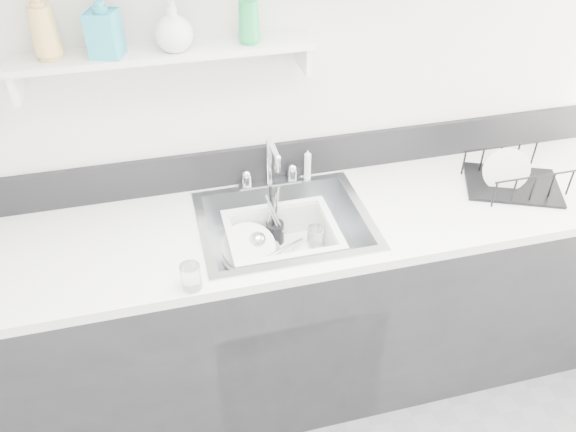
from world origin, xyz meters
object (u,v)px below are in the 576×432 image
object	(u,v)px
counter_run	(285,307)
wash_tub	(282,245)
sink	(285,239)
dish_rack	(515,172)

from	to	relation	value
counter_run	wash_tub	world-z (taller)	counter_run
sink	dish_rack	xyz separation A→B (m)	(0.96, 0.00, 0.15)
counter_run	wash_tub	xyz separation A→B (m)	(-0.02, -0.03, 0.37)
wash_tub	dish_rack	xyz separation A→B (m)	(0.98, 0.03, 0.15)
sink	wash_tub	bearing A→B (deg)	-119.51
wash_tub	dish_rack	size ratio (longest dim) A/B	1.12
counter_run	wash_tub	distance (m)	0.37
dish_rack	sink	bearing A→B (deg)	-156.28
wash_tub	dish_rack	bearing A→B (deg)	1.95
sink	wash_tub	xyz separation A→B (m)	(-0.02, -0.03, 0.00)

